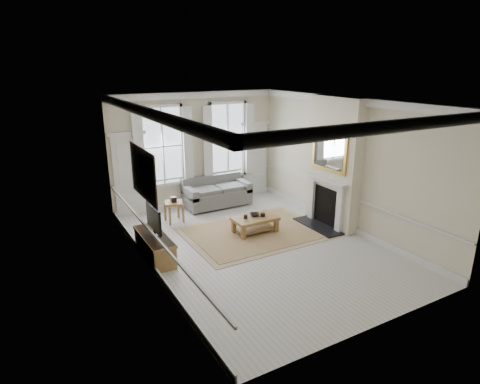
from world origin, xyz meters
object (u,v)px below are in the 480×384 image
coffee_table (255,220)px  sofa (216,194)px  side_table (174,206)px  tv_stand (155,246)px

coffee_table → sofa: bearing=88.5°
sofa → side_table: size_ratio=3.39×
sofa → tv_stand: (-2.75, -2.50, -0.10)m
sofa → tv_stand: bearing=-137.7°
sofa → coffee_table: bearing=-91.6°
side_table → coffee_table: 2.34m
sofa → coffee_table: size_ratio=1.74×
coffee_table → tv_stand: 2.68m
sofa → coffee_table: 2.41m
sofa → side_table: (-1.60, -0.63, 0.09)m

